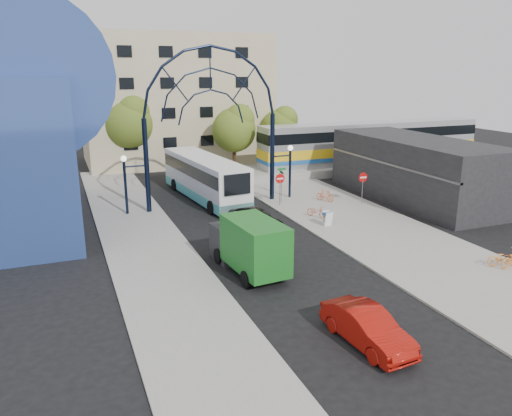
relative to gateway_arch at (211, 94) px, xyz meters
name	(u,v)px	position (x,y,z in m)	size (l,w,h in m)	color
ground	(291,271)	(0.00, -14.00, -8.56)	(120.00, 120.00, 0.00)	black
sidewalk_east	(374,231)	(8.00, -10.00, -8.50)	(8.00, 56.00, 0.12)	gray
plaza_west	(148,249)	(-6.50, -8.00, -8.50)	(5.00, 50.00, 0.12)	gray
gateway_arch	(211,94)	(0.00, 0.00, 0.00)	(13.64, 0.44, 12.10)	black
stop_sign	(280,182)	(4.80, -2.00, -6.56)	(0.80, 0.07, 2.50)	slate
do_not_enter_sign	(363,180)	(11.00, -4.00, -6.58)	(0.76, 0.07, 2.48)	slate
street_name_sign	(282,178)	(5.20, -1.40, -6.43)	(0.70, 0.70, 2.80)	slate
sandwich_board	(328,217)	(5.60, -8.02, -7.81)	(0.55, 0.61, 0.99)	white
commercial_block_east	(415,169)	(16.00, -4.00, -6.06)	(6.00, 16.00, 5.00)	black
apartment_block	(174,99)	(2.00, 20.97, -1.55)	(20.00, 12.10, 14.00)	tan
train_platform	(370,165)	(20.00, 8.00, -8.16)	(32.00, 5.00, 0.80)	gray
train_car	(372,142)	(20.00, 8.00, -5.66)	(25.10, 3.05, 4.20)	#B7B7BC
tree_north_a	(235,128)	(6.12, 11.93, -3.95)	(4.48, 4.48, 7.00)	#382314
tree_north_b	(129,121)	(-3.88, 15.93, -3.29)	(5.12, 5.12, 8.00)	#382314
tree_north_c	(281,126)	(12.12, 13.93, -4.28)	(4.16, 4.16, 6.50)	#382314
city_bus	(205,177)	(0.09, 2.62, -6.76)	(3.99, 12.72, 3.44)	white
green_truck	(248,244)	(-2.09, -13.09, -7.07)	(2.67, 6.05, 2.97)	black
black_suv	(256,220)	(0.95, -6.61, -7.88)	(2.23, 4.84, 1.34)	black
red_sedan	(367,327)	(-0.44, -21.67, -7.83)	(1.53, 4.40, 1.45)	#9B1009
bike_near_a	(316,211)	(5.86, -6.00, -8.01)	(0.57, 1.63, 0.85)	#D5582A
bike_near_b	(325,195)	(8.67, -2.30, -7.96)	(0.45, 1.59, 0.96)	orange
bike_far_c	(504,258)	(10.81, -17.93, -7.94)	(0.65, 1.87, 0.98)	orange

